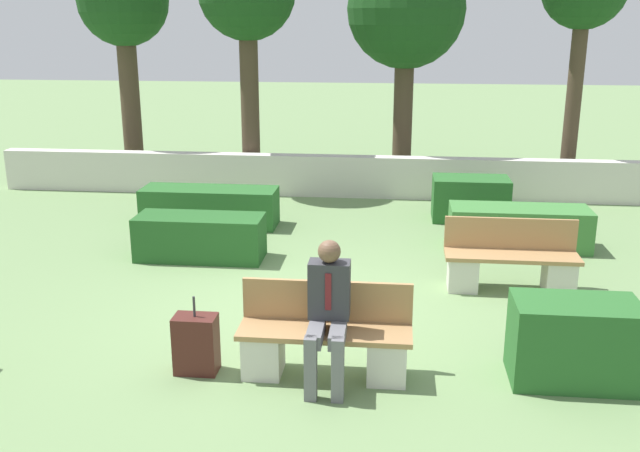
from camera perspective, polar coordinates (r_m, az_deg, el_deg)
ground_plane at (r=8.28m, az=-1.13°, el=-6.94°), size 60.00×60.00×0.00m
perimeter_wall at (r=13.50m, az=1.85°, el=4.01°), size 13.28×0.30×0.78m
bench_front at (r=6.81m, az=0.40°, el=-9.30°), size 1.63×0.48×0.87m
bench_left_side at (r=9.16m, az=15.01°, el=-2.99°), size 1.63×0.48×0.87m
person_seated_man at (r=6.50m, az=0.64°, el=-6.50°), size 0.38×0.64×1.35m
hedge_block_near_left at (r=12.17m, az=11.93°, el=2.15°), size 1.25×0.72×0.72m
hedge_block_near_right at (r=11.74m, az=-8.80°, el=1.54°), size 2.19×0.69×0.62m
hedge_block_mid_left at (r=10.88m, az=15.62°, el=-0.11°), size 2.01×0.72×0.61m
hedge_block_mid_right at (r=10.13m, az=-9.56°, el=-0.89°), size 1.78×0.67×0.62m
hedge_block_far_left at (r=7.07m, az=19.64°, el=-8.71°), size 1.14×0.65×0.79m
suitcase at (r=6.97m, az=-9.88°, el=-9.28°), size 0.41×0.26×0.77m
tree_leftmost at (r=15.23m, az=-15.45°, el=16.43°), size 1.79×1.79×4.49m
tree_center_right at (r=14.37m, az=6.91°, el=16.62°), size 2.28×2.28×4.58m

